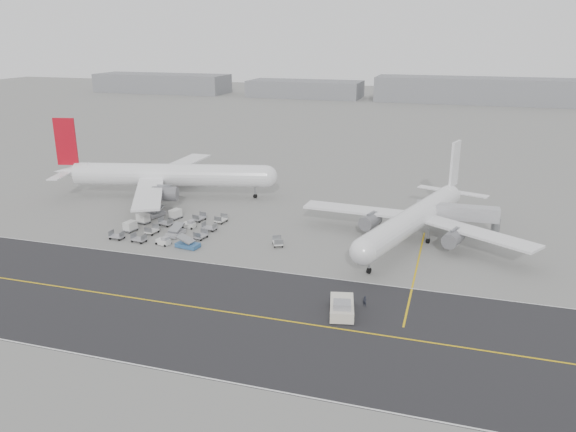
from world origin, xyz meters
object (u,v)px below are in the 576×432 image
(airliner_a, at_px, (165,175))
(jet_bridge, at_px, (459,214))
(ground_crew_a, at_px, (365,301))
(pushback_tug, at_px, (342,307))
(airliner_b, at_px, (415,218))

(airliner_a, xyz_separation_m, jet_bridge, (69.09, -7.63, -1.10))
(airliner_a, distance_m, ground_crew_a, 71.71)
(pushback_tug, relative_size, jet_bridge, 0.55)
(pushback_tug, height_order, jet_bridge, jet_bridge)
(jet_bridge, distance_m, ground_crew_a, 38.28)
(airliner_b, height_order, jet_bridge, airliner_b)
(jet_bridge, bearing_deg, pushback_tug, -112.39)
(airliner_b, height_order, pushback_tug, airliner_b)
(pushback_tug, bearing_deg, airliner_b, 65.73)
(airliner_b, xyz_separation_m, jet_bridge, (7.92, 5.86, -0.33))
(jet_bridge, bearing_deg, ground_crew_a, -110.35)
(airliner_a, xyz_separation_m, ground_crew_a, (56.69, -43.66, -4.69))
(airliner_a, relative_size, ground_crew_a, 33.15)
(airliner_a, bearing_deg, jet_bridge, -109.77)
(airliner_a, height_order, ground_crew_a, airliner_a)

